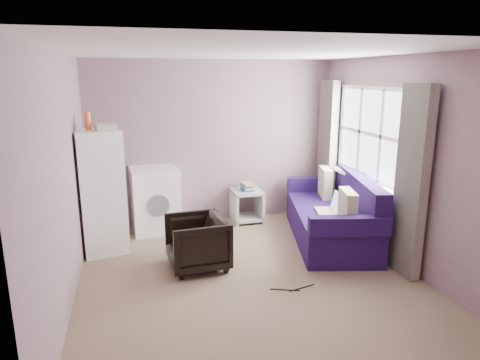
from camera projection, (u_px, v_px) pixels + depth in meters
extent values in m
cube|color=#836C56|center=(248.00, 276.00, 4.98)|extent=(3.80, 4.20, 0.02)
cube|color=silver|center=(250.00, 51.00, 4.37)|extent=(3.80, 4.20, 0.02)
cube|color=gray|center=(213.00, 142.00, 6.66)|extent=(3.80, 0.02, 2.50)
cube|color=gray|center=(338.00, 242.00, 2.69)|extent=(3.80, 0.02, 2.50)
cube|color=gray|center=(63.00, 181.00, 4.22)|extent=(0.02, 4.20, 2.50)
cube|color=gray|center=(402.00, 162.00, 5.13)|extent=(0.02, 4.20, 2.50)
cube|color=white|center=(371.00, 134.00, 5.72)|extent=(0.01, 1.60, 1.20)
imported|color=black|center=(197.00, 240.00, 5.11)|extent=(0.69, 0.73, 0.70)
cube|color=white|center=(100.00, 192.00, 5.50)|extent=(0.67, 0.67, 1.61)
cube|color=slate|center=(123.00, 204.00, 5.68)|extent=(0.13, 0.50, 0.02)
cube|color=slate|center=(118.00, 168.00, 5.74)|extent=(0.02, 0.03, 0.46)
cube|color=white|center=(121.00, 166.00, 5.53)|extent=(0.10, 0.38, 0.55)
cylinder|color=orange|center=(88.00, 121.00, 5.29)|extent=(0.09, 0.09, 0.22)
cube|color=#BAB9AF|center=(106.00, 127.00, 5.27)|extent=(0.30, 0.32, 0.08)
cube|color=white|center=(155.00, 199.00, 6.34)|extent=(0.72, 0.72, 0.95)
cube|color=slate|center=(154.00, 171.00, 6.21)|extent=(0.67, 0.65, 0.06)
cylinder|color=slate|center=(158.00, 206.00, 6.02)|extent=(0.31, 0.05, 0.31)
cube|color=#AFAEAB|center=(247.00, 192.00, 6.71)|extent=(0.47, 0.47, 0.04)
cube|color=#AFAEAB|center=(247.00, 217.00, 6.81)|extent=(0.47, 0.47, 0.04)
cube|color=#AFAEAB|center=(234.00, 207.00, 6.71)|extent=(0.05, 0.46, 0.51)
cube|color=#AFAEAB|center=(259.00, 205.00, 6.82)|extent=(0.05, 0.46, 0.51)
cube|color=navy|center=(247.00, 190.00, 6.70)|extent=(0.16, 0.23, 0.03)
cube|color=tan|center=(248.00, 188.00, 6.69)|extent=(0.18, 0.24, 0.03)
cube|color=navy|center=(246.00, 186.00, 6.69)|extent=(0.16, 0.23, 0.03)
cube|color=tan|center=(247.00, 184.00, 6.67)|extent=(0.18, 0.24, 0.03)
cube|color=#251253|center=(330.00, 225.00, 6.01)|extent=(1.39, 2.18, 0.45)
cube|color=#251253|center=(358.00, 192.00, 5.90)|extent=(0.66, 2.00, 0.49)
cube|color=#251253|center=(349.00, 226.00, 4.98)|extent=(0.96, 0.37, 0.22)
cube|color=#251253|center=(317.00, 184.00, 6.87)|extent=(0.96, 0.37, 0.22)
cube|color=beige|center=(347.00, 208.00, 5.27)|extent=(0.23, 0.47, 0.45)
cube|color=beige|center=(325.00, 182.00, 6.53)|extent=(0.23, 0.47, 0.45)
cube|color=#AFAEAB|center=(326.00, 211.00, 5.84)|extent=(0.33, 0.42, 0.02)
cube|color=silver|center=(336.00, 202.00, 5.81)|extent=(0.15, 0.37, 0.24)
cube|color=white|center=(363.00, 180.00, 5.86)|extent=(0.14, 1.70, 0.04)
cube|color=white|center=(367.00, 178.00, 5.86)|extent=(0.02, 1.68, 0.05)
cube|color=white|center=(370.00, 134.00, 5.72)|extent=(0.02, 1.68, 0.05)
cube|color=white|center=(373.00, 88.00, 5.57)|extent=(0.02, 1.68, 0.05)
cube|color=white|center=(406.00, 143.00, 4.97)|extent=(0.02, 0.05, 1.20)
cube|color=white|center=(381.00, 137.00, 5.47)|extent=(0.02, 0.05, 1.20)
cube|color=white|center=(360.00, 132.00, 5.97)|extent=(0.02, 0.05, 1.20)
cube|color=white|center=(342.00, 127.00, 6.47)|extent=(0.02, 0.05, 1.20)
cube|color=beige|center=(411.00, 183.00, 4.78)|extent=(0.12, 0.46, 2.18)
cube|color=beige|center=(327.00, 150.00, 6.81)|extent=(0.12, 0.46, 2.18)
cylinder|color=black|center=(302.00, 288.00, 4.67)|extent=(0.32, 0.09, 0.01)
cylinder|color=black|center=(285.00, 290.00, 4.63)|extent=(0.31, 0.13, 0.01)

